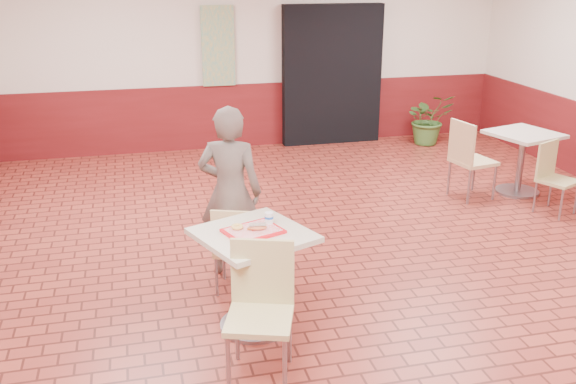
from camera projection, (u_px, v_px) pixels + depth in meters
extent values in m
cube|color=maroon|center=(365.00, 286.00, 5.86)|extent=(8.00, 10.00, 0.01)
cube|color=beige|center=(256.00, 51.00, 9.93)|extent=(8.00, 0.01, 3.00)
cube|color=#5B1112|center=(258.00, 115.00, 10.25)|extent=(8.00, 0.04, 1.00)
cube|color=black|center=(332.00, 75.00, 10.22)|extent=(1.60, 0.22, 2.20)
cube|color=gray|center=(218.00, 46.00, 9.70)|extent=(0.50, 0.03, 1.20)
cube|color=beige|center=(253.00, 235.00, 4.94)|extent=(0.78, 0.78, 0.04)
cylinder|color=gray|center=(254.00, 283.00, 5.08)|extent=(0.09, 0.09, 0.78)
cylinder|color=gray|center=(255.00, 324.00, 5.20)|extent=(0.56, 0.56, 0.03)
cube|color=tan|center=(259.00, 320.00, 4.42)|extent=(0.57, 0.57, 0.04)
cube|color=tan|center=(262.00, 272.00, 4.52)|extent=(0.44, 0.17, 0.49)
cylinder|color=gray|center=(228.00, 364.00, 4.34)|extent=(0.03, 0.03, 0.44)
cylinder|color=gray|center=(285.00, 367.00, 4.31)|extent=(0.03, 0.03, 0.44)
cylinder|color=gray|center=(237.00, 333.00, 4.70)|extent=(0.03, 0.03, 0.44)
cylinder|color=gray|center=(289.00, 336.00, 4.67)|extent=(0.03, 0.03, 0.44)
cube|color=#E5CD89|center=(237.00, 249.00, 5.69)|extent=(0.48, 0.48, 0.04)
cube|color=#E5CD89|center=(233.00, 234.00, 5.46)|extent=(0.36, 0.15, 0.41)
cylinder|color=gray|center=(258.00, 263.00, 5.89)|extent=(0.03, 0.03, 0.37)
cylinder|color=gray|center=(224.00, 261.00, 5.93)|extent=(0.03, 0.03, 0.37)
cylinder|color=gray|center=(253.00, 279.00, 5.59)|extent=(0.03, 0.03, 0.37)
cylinder|color=gray|center=(217.00, 277.00, 5.62)|extent=(0.03, 0.03, 0.37)
imported|color=brown|center=(230.00, 192.00, 5.86)|extent=(0.69, 0.57, 1.61)
cube|color=red|center=(253.00, 231.00, 4.93)|extent=(0.41, 0.32, 0.02)
cube|color=#E18585|center=(253.00, 230.00, 4.92)|extent=(0.37, 0.28, 0.00)
torus|color=#F0BF57|center=(237.00, 227.00, 4.94)|extent=(0.12, 0.12, 0.03)
ellipsoid|color=#DF7341|center=(258.00, 227.00, 4.91)|extent=(0.15, 0.09, 0.04)
cube|color=beige|center=(258.00, 224.00, 4.91)|extent=(0.14, 0.07, 0.01)
ellipsoid|color=#AE5718|center=(249.00, 229.00, 4.91)|extent=(0.04, 0.03, 0.02)
cylinder|color=white|center=(269.00, 218.00, 5.03)|extent=(0.07, 0.07, 0.09)
cylinder|color=blue|center=(269.00, 217.00, 5.03)|extent=(0.07, 0.07, 0.02)
cube|color=#BDAA98|center=(524.00, 134.00, 8.00)|extent=(0.75, 0.75, 0.04)
cylinder|color=gray|center=(520.00, 164.00, 8.13)|extent=(0.08, 0.08, 0.75)
cylinder|color=gray|center=(517.00, 191.00, 8.25)|extent=(0.54, 0.54, 0.03)
cube|color=#D4B57F|center=(473.00, 162.00, 7.94)|extent=(0.53, 0.53, 0.04)
cube|color=#D4B57F|center=(462.00, 142.00, 7.77)|extent=(0.11, 0.45, 0.50)
cylinder|color=gray|center=(494.00, 183.00, 7.93)|extent=(0.03, 0.03, 0.44)
cylinder|color=gray|center=(474.00, 174.00, 8.26)|extent=(0.03, 0.03, 0.44)
cylinder|color=gray|center=(469.00, 187.00, 7.78)|extent=(0.03, 0.03, 0.44)
cylinder|color=gray|center=(449.00, 178.00, 8.11)|extent=(0.03, 0.03, 0.44)
cube|color=tan|center=(558.00, 181.00, 7.45)|extent=(0.51, 0.51, 0.04)
cube|color=tan|center=(547.00, 159.00, 7.50)|extent=(0.36, 0.18, 0.42)
cylinder|color=gray|center=(561.00, 205.00, 7.30)|extent=(0.03, 0.03, 0.38)
cylinder|color=gray|center=(576.00, 199.00, 7.49)|extent=(0.03, 0.03, 0.38)
cylinder|color=gray|center=(535.00, 197.00, 7.54)|extent=(0.03, 0.03, 0.38)
cylinder|color=gray|center=(550.00, 191.00, 7.73)|extent=(0.03, 0.03, 0.38)
imported|color=#3B6629|center=(429.00, 119.00, 10.35)|extent=(0.76, 0.67, 0.83)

